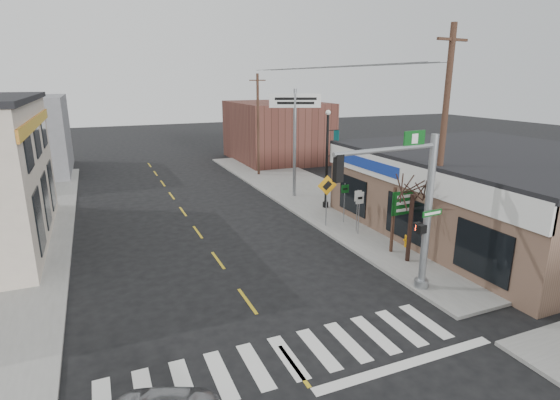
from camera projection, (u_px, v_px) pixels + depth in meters
name	position (u px, v px, depth m)	size (l,w,h in m)	color
ground	(294.00, 365.00, 12.24)	(140.00, 140.00, 0.00)	black
sidewalk_right	(337.00, 207.00, 27.14)	(6.00, 38.00, 0.13)	gray
sidewalk_left	(2.00, 250.00, 20.35)	(6.00, 38.00, 0.13)	gray
center_line	(218.00, 260.00, 19.33)	(0.12, 56.00, 0.01)	gold
crosswalk	(288.00, 357.00, 12.60)	(11.00, 2.20, 0.01)	silver
thrift_store	(500.00, 195.00, 22.50)	(12.00, 14.00, 4.00)	brown
bldg_distant_right	(277.00, 131.00, 42.61)	(8.00, 10.00, 5.60)	brown
bldg_distant_left	(7.00, 137.00, 35.59)	(9.00, 10.00, 6.40)	slate
traffic_signal_pole	(414.00, 199.00, 15.38)	(4.71, 0.38, 5.96)	#909599
guide_sign	(407.00, 209.00, 19.71)	(1.74, 0.14, 3.04)	#472E21
fire_hydrant	(407.00, 240.00, 20.44)	(0.20, 0.20, 0.63)	orange
ped_crossing_sign	(327.00, 192.00, 22.98)	(1.08, 0.08, 2.77)	gray
lamp_post	(328.00, 152.00, 26.00)	(0.76, 0.60, 5.89)	black
dance_center_sign	(295.00, 117.00, 28.15)	(3.31, 0.21, 7.03)	gray
bare_tree	(414.00, 182.00, 18.03)	(2.24, 2.24, 4.48)	black
shrub_front	(479.00, 259.00, 17.81)	(1.40, 1.40, 1.05)	#203719
shrub_back	(373.00, 215.00, 23.88)	(1.12, 1.12, 0.84)	#1A3113
utility_pole_near	(442.00, 144.00, 18.17)	(1.70, 0.25, 9.75)	#412D20
utility_pole_far	(258.00, 124.00, 35.07)	(1.40, 0.21, 8.04)	#412B1F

